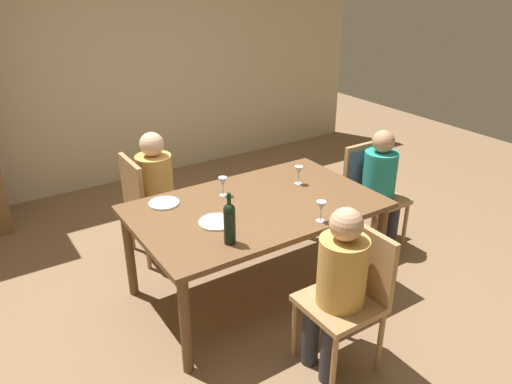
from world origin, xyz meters
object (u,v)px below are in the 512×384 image
(chair_near, at_px, (351,289))
(wine_glass_centre, at_px, (223,183))
(person_man_guest, at_px, (338,280))
(person_man_bearded, at_px, (158,185))
(wine_glass_near_right, at_px, (321,207))
(dinner_plate_guest_left, at_px, (164,203))
(dinner_plate_host, at_px, (217,222))
(chair_far_left, at_px, (147,201))
(wine_glass_near_left, at_px, (299,171))
(dining_table, at_px, (256,214))
(person_woman_host, at_px, (381,182))
(chair_right_end, at_px, (368,180))
(wine_bottle_tall_green, at_px, (230,222))

(chair_near, distance_m, wine_glass_centre, 1.26)
(person_man_guest, bearing_deg, chair_near, -90.00)
(person_man_bearded, height_order, wine_glass_centre, person_man_bearded)
(wine_glass_centre, relative_size, wine_glass_near_right, 1.00)
(person_man_guest, xyz_separation_m, dinner_plate_guest_left, (-0.53, 1.31, 0.11))
(person_man_guest, bearing_deg, dinner_plate_host, 22.71)
(chair_far_left, bearing_deg, wine_glass_near_left, 50.57)
(person_man_guest, bearing_deg, dinner_plate_guest_left, 22.24)
(dining_table, bearing_deg, dinner_plate_host, -166.34)
(chair_far_left, xyz_separation_m, person_man_guest, (0.46, -1.87, 0.11))
(person_woman_host, xyz_separation_m, dinner_plate_guest_left, (-1.84, 0.40, 0.12))
(chair_near, relative_size, person_woman_host, 0.84)
(chair_right_end, distance_m, dinner_plate_guest_left, 1.86)
(wine_glass_near_left, distance_m, dinner_plate_host, 0.90)
(wine_bottle_tall_green, distance_m, wine_glass_near_left, 1.05)
(dinner_plate_host, bearing_deg, dining_table, 13.66)
(wine_glass_near_right, xyz_separation_m, dinner_plate_guest_left, (-0.79, 0.83, -0.10))
(wine_glass_near_left, height_order, dinner_plate_guest_left, wine_glass_near_left)
(dining_table, relative_size, person_woman_host, 1.64)
(person_man_guest, distance_m, dinner_plate_guest_left, 1.42)
(person_woman_host, relative_size, wine_glass_near_right, 7.33)
(person_woman_host, relative_size, dinner_plate_guest_left, 4.87)
(person_man_guest, height_order, wine_glass_near_left, person_man_guest)
(chair_right_end, height_order, wine_glass_near_right, chair_right_end)
(wine_glass_centre, bearing_deg, chair_far_left, 118.77)
(wine_bottle_tall_green, bearing_deg, chair_near, -47.35)
(dining_table, relative_size, wine_bottle_tall_green, 5.22)
(dining_table, distance_m, person_man_guest, 0.93)
(dinner_plate_guest_left, bearing_deg, wine_glass_centre, -13.81)
(dining_table, height_order, wine_glass_near_left, wine_glass_near_left)
(person_man_guest, relative_size, wine_glass_centre, 7.46)
(dining_table, height_order, chair_right_end, chair_right_end)
(person_man_guest, xyz_separation_m, wine_bottle_tall_green, (-0.41, 0.57, 0.25))
(chair_near, height_order, person_man_guest, person_man_guest)
(person_man_bearded, relative_size, dinner_plate_guest_left, 4.98)
(dining_table, distance_m, dinner_plate_host, 0.40)
(chair_right_end, height_order, dinner_plate_host, chair_right_end)
(wine_glass_centre, xyz_separation_m, wine_glass_near_right, (0.35, -0.72, 0.00))
(chair_right_end, relative_size, chair_far_left, 1.00)
(wine_bottle_tall_green, height_order, dinner_plate_guest_left, wine_bottle_tall_green)
(wine_glass_near_left, bearing_deg, dinner_plate_host, -165.65)
(wine_glass_centre, distance_m, dinner_plate_host, 0.45)
(person_man_bearded, relative_size, wine_glass_centre, 7.50)
(dining_table, relative_size, wine_glass_near_left, 12.02)
(dining_table, relative_size, dinner_plate_host, 7.24)
(chair_far_left, relative_size, wine_glass_near_right, 6.17)
(dinner_plate_host, bearing_deg, wine_bottle_tall_green, -101.60)
(wine_glass_near_right, bearing_deg, wine_bottle_tall_green, 172.47)
(dinner_plate_host, relative_size, dinner_plate_guest_left, 1.10)
(chair_far_left, height_order, person_woman_host, person_woman_host)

